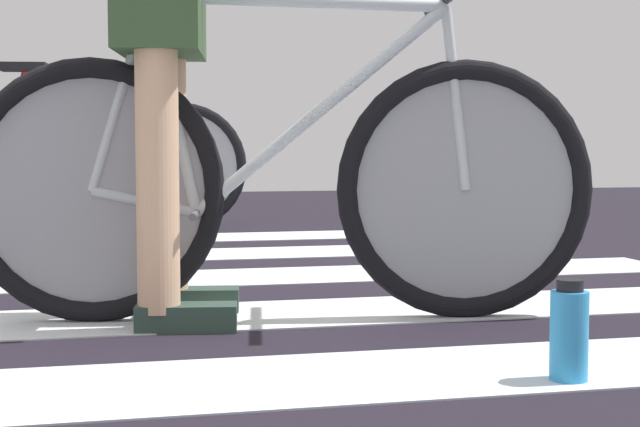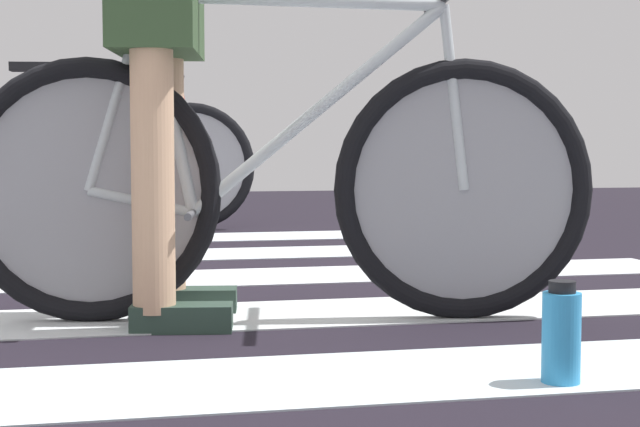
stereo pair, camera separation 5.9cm
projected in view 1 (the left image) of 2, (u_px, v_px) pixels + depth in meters
bicycle_1_of_4 at (280, 180)px, 2.62m from camera, size 1.72×0.54×0.93m
cyclist_1_of_4 at (164, 83)px, 2.58m from camera, size 0.37×0.44×1.00m
bicycle_4_of_4 at (90, 162)px, 5.34m from camera, size 1.73×0.52×0.93m
water_bottle at (569, 334)px, 1.95m from camera, size 0.08×0.08×0.21m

